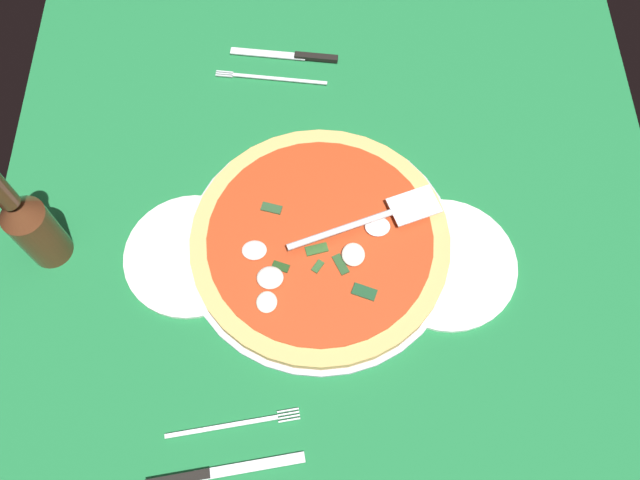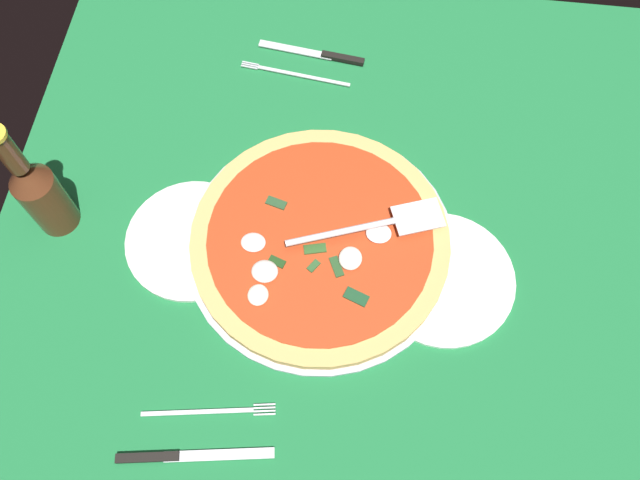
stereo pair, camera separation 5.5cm
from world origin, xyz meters
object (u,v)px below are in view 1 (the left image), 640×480
at_px(dinner_plate_right, 191,255).
at_px(place_setting_far, 223,450).
at_px(beer_bottle, 30,224).
at_px(pizza_server, 370,220).
at_px(pizza, 320,241).
at_px(dinner_plate_left, 445,264).
at_px(place_setting_near, 283,68).

distance_m(dinner_plate_right, place_setting_far, 0.29).
distance_m(dinner_plate_right, beer_bottle, 0.23).
distance_m(pizza_server, beer_bottle, 0.49).
bearing_deg(pizza, place_setting_far, 66.32).
bearing_deg(dinner_plate_left, dinner_plate_right, -2.61).
bearing_deg(place_setting_far, beer_bottle, 123.77).
bearing_deg(dinner_plate_right, beer_bottle, -3.29).
relative_size(pizza_server, beer_bottle, 0.99).
bearing_deg(dinner_plate_left, place_setting_far, 39.78).
relative_size(dinner_plate_left, place_setting_far, 1.02).
height_order(dinner_plate_right, pizza_server, pizza_server).
relative_size(dinner_plate_right, place_setting_far, 0.96).
xyz_separation_m(dinner_plate_right, pizza_server, (-0.27, -0.04, 0.04)).
bearing_deg(place_setting_near, pizza_server, 119.96).
relative_size(dinner_plate_left, place_setting_near, 0.99).
distance_m(dinner_plate_left, pizza, 0.19).
height_order(dinner_plate_left, dinner_plate_right, same).
xyz_separation_m(dinner_plate_left, place_setting_near, (0.25, -0.38, -0.00)).
bearing_deg(place_setting_near, beer_bottle, 52.01).
height_order(pizza_server, place_setting_near, pizza_server).
height_order(dinner_plate_left, pizza, pizza).
xyz_separation_m(dinner_plate_left, place_setting_far, (0.32, 0.27, -0.00)).
xyz_separation_m(pizza_server, beer_bottle, (0.48, 0.03, 0.05)).
distance_m(dinner_plate_left, place_setting_near, 0.45).
relative_size(dinner_plate_right, pizza_server, 0.86).
distance_m(dinner_plate_left, beer_bottle, 0.60).
bearing_deg(pizza, pizza_server, -163.96).
relative_size(place_setting_near, beer_bottle, 0.92).
relative_size(dinner_plate_left, dinner_plate_right, 1.07).
height_order(pizza, beer_bottle, beer_bottle).
distance_m(pizza_server, place_setting_near, 0.35).
relative_size(pizza, place_setting_near, 1.81).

